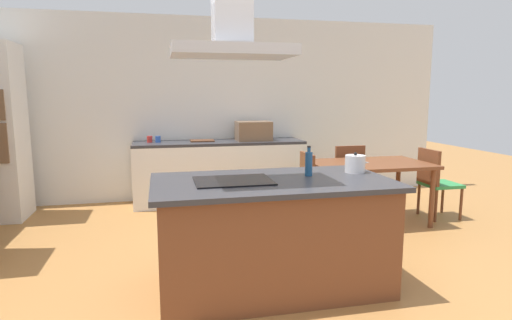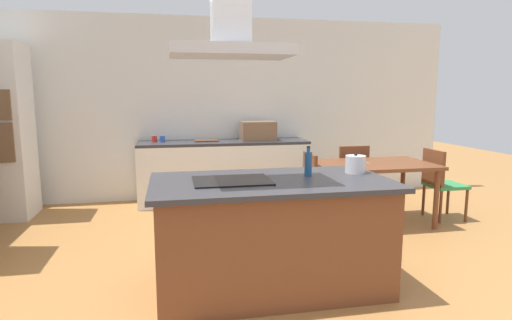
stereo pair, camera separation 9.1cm
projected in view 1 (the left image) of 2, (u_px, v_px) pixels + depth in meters
name	position (u px, v px, depth m)	size (l,w,h in m)	color
ground	(239.00, 230.00, 4.96)	(16.00, 16.00, 0.00)	#AD753D
wall_back	(217.00, 109.00, 6.44)	(7.20, 0.10, 2.70)	white
kitchen_island	(272.00, 234.00, 3.44)	(1.90, 1.03, 0.90)	brown
cooktop	(233.00, 181.00, 3.30)	(0.60, 0.44, 0.01)	black
tea_kettle	(355.00, 164.00, 3.68)	(0.23, 0.17, 0.18)	silver
olive_oil_bottle	(309.00, 163.00, 3.52)	(0.06, 0.06, 0.25)	navy
back_counter	(220.00, 172.00, 6.21)	(2.45, 0.62, 0.90)	white
countertop_microwave	(253.00, 131.00, 6.23)	(0.50, 0.38, 0.28)	brown
coffee_mug_red	(150.00, 139.00, 5.99)	(0.08, 0.08, 0.09)	red
coffee_mug_blue	(158.00, 139.00, 5.99)	(0.08, 0.08, 0.09)	#2D56B2
cutting_board	(202.00, 141.00, 6.14)	(0.34, 0.24, 0.02)	#59331E
dining_table	(370.00, 169.00, 5.18)	(1.40, 0.90, 0.75)	brown
chair_at_left_end	(298.00, 186.00, 5.00)	(0.42, 0.42, 0.89)	#33934C
chair_at_right_end	(435.00, 179.00, 5.40)	(0.42, 0.42, 0.89)	#33934C
chair_facing_back_wall	(346.00, 172.00, 5.84)	(0.42, 0.42, 0.89)	#33934C
range_hood	(232.00, 22.00, 3.12)	(0.90, 0.55, 0.78)	#ADADB2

